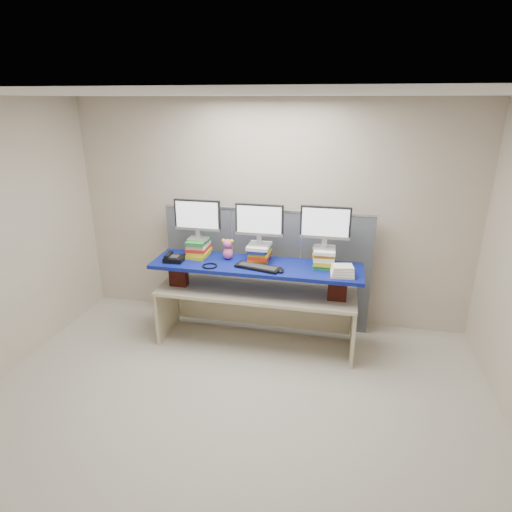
% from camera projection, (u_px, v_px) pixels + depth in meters
% --- Properties ---
extents(room, '(5.00, 4.00, 2.80)m').
position_uv_depth(room, '(226.00, 275.00, 3.54)').
color(room, beige).
rests_on(room, ground).
extents(cubicle_partition, '(2.60, 0.06, 1.53)m').
position_uv_depth(cubicle_partition, '(266.00, 268.00, 5.39)').
color(cubicle_partition, '#4E535C').
rests_on(cubicle_partition, ground).
extents(desk, '(2.29, 0.67, 0.70)m').
position_uv_depth(desk, '(256.00, 301.00, 4.97)').
color(desk, beige).
rests_on(desk, ground).
extents(brick_pier_left, '(0.20, 0.11, 0.28)m').
position_uv_depth(brick_pier_left, '(179.00, 274.00, 5.02)').
color(brick_pier_left, maroon).
rests_on(brick_pier_left, desk).
extents(brick_pier_right, '(0.20, 0.11, 0.28)m').
position_uv_depth(brick_pier_right, '(337.00, 288.00, 4.65)').
color(brick_pier_right, maroon).
rests_on(brick_pier_right, desk).
extents(blue_board, '(2.38, 0.60, 0.04)m').
position_uv_depth(blue_board, '(256.00, 266.00, 4.82)').
color(blue_board, navy).
rests_on(blue_board, brick_pier_left).
extents(book_stack_left, '(0.25, 0.31, 0.21)m').
position_uv_depth(book_stack_left, '(199.00, 248.00, 5.03)').
color(book_stack_left, yellow).
rests_on(book_stack_left, blue_board).
extents(book_stack_center, '(0.26, 0.31, 0.19)m').
position_uv_depth(book_stack_center, '(259.00, 253.00, 4.90)').
color(book_stack_center, '#C16E12').
rests_on(book_stack_center, blue_board).
extents(book_stack_right, '(0.25, 0.31, 0.21)m').
position_uv_depth(book_stack_right, '(324.00, 257.00, 4.74)').
color(book_stack_right, '#248730').
rests_on(book_stack_right, blue_board).
extents(monitor_left, '(0.54, 0.15, 0.47)m').
position_uv_depth(monitor_left, '(197.00, 217.00, 4.90)').
color(monitor_left, '#A4A4A9').
rests_on(monitor_left, book_stack_left).
extents(monitor_center, '(0.54, 0.15, 0.47)m').
position_uv_depth(monitor_center, '(259.00, 222.00, 4.76)').
color(monitor_center, '#A4A4A9').
rests_on(monitor_center, book_stack_center).
extents(monitor_right, '(0.54, 0.15, 0.47)m').
position_uv_depth(monitor_right, '(325.00, 225.00, 4.61)').
color(monitor_right, '#A4A4A9').
rests_on(monitor_right, book_stack_right).
extents(keyboard, '(0.53, 0.28, 0.03)m').
position_uv_depth(keyboard, '(258.00, 267.00, 4.69)').
color(keyboard, black).
rests_on(keyboard, blue_board).
extents(mouse, '(0.06, 0.11, 0.03)m').
position_uv_depth(mouse, '(281.00, 271.00, 4.59)').
color(mouse, black).
rests_on(mouse, blue_board).
extents(desk_phone, '(0.23, 0.21, 0.09)m').
position_uv_depth(desk_phone, '(173.00, 258.00, 4.90)').
color(desk_phone, black).
rests_on(desk_phone, blue_board).
extents(headset, '(0.18, 0.18, 0.02)m').
position_uv_depth(headset, '(210.00, 266.00, 4.75)').
color(headset, black).
rests_on(headset, blue_board).
extents(plush_toy, '(0.14, 0.11, 0.24)m').
position_uv_depth(plush_toy, '(228.00, 249.00, 4.93)').
color(plush_toy, '#EE5A9C').
rests_on(plush_toy, blue_board).
extents(binder_stack, '(0.26, 0.22, 0.12)m').
position_uv_depth(binder_stack, '(342.00, 271.00, 4.48)').
color(binder_stack, white).
rests_on(binder_stack, blue_board).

